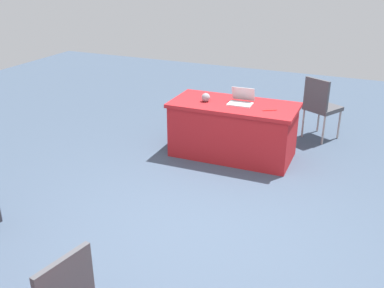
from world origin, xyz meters
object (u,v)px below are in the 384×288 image
object	(u,v)px
yarn_ball	(206,97)
scissors_red	(270,110)
laptop_silver	(241,101)
chair_near_front	(320,104)
table_foreground	(233,130)

from	to	relation	value
yarn_ball	scissors_red	distance (m)	0.90
laptop_silver	scissors_red	size ratio (longest dim) A/B	1.82
chair_near_front	yarn_ball	distance (m)	1.83
scissors_red	chair_near_front	bearing A→B (deg)	-143.79
chair_near_front	laptop_silver	size ratio (longest dim) A/B	2.92
table_foreground	scissors_red	bearing A→B (deg)	170.00
chair_near_front	laptop_silver	world-z (taller)	laptop_silver
laptop_silver	yarn_ball	distance (m)	0.48
yarn_ball	scissors_red	world-z (taller)	yarn_ball
laptop_silver	chair_near_front	bearing A→B (deg)	-132.22
table_foreground	scissors_red	xyz separation A→B (m)	(-0.51, 0.09, 0.38)
table_foreground	yarn_ball	size ratio (longest dim) A/B	14.55
scissors_red	table_foreground	bearing A→B (deg)	-41.88
table_foreground	laptop_silver	bearing A→B (deg)	-160.61
laptop_silver	yarn_ball	size ratio (longest dim) A/B	2.78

